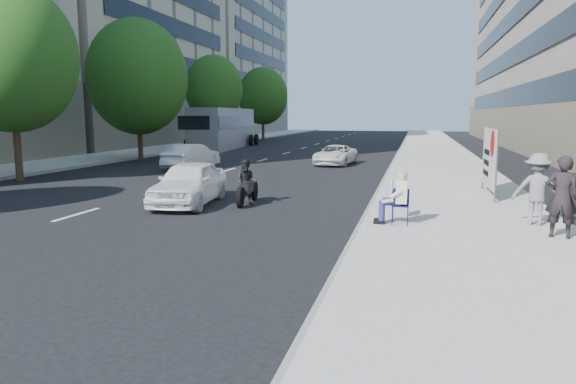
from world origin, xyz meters
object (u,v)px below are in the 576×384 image
(seated_protester, at_px, (396,195))
(pedestrian_woman, at_px, (562,197))
(protest_banner, at_px, (489,158))
(white_sedan_far, at_px, (335,155))
(motorcycle, at_px, (247,184))
(white_sedan_near, at_px, (189,183))
(bus, at_px, (224,128))
(jogger, at_px, (537,189))
(white_sedan_mid, at_px, (191,156))

(seated_protester, bearing_deg, pedestrian_woman, -9.38)
(pedestrian_woman, bearing_deg, protest_banner, -71.12)
(protest_banner, height_order, white_sedan_far, protest_banner)
(protest_banner, distance_m, motorcycle, 7.97)
(white_sedan_near, xyz_separation_m, motorcycle, (1.76, 0.41, -0.04))
(protest_banner, relative_size, bus, 0.25)
(seated_protester, height_order, pedestrian_woman, pedestrian_woman)
(white_sedan_near, height_order, white_sedan_far, white_sedan_near)
(jogger, xyz_separation_m, pedestrian_woman, (0.21, -1.31, 0.03))
(jogger, bearing_deg, white_sedan_mid, -24.73)
(jogger, relative_size, white_sedan_near, 0.44)
(pedestrian_woman, height_order, white_sedan_far, pedestrian_woman)
(white_sedan_far, relative_size, motorcycle, 1.92)
(motorcycle, bearing_deg, protest_banner, 13.73)
(seated_protester, relative_size, jogger, 0.75)
(pedestrian_woman, relative_size, bus, 0.15)
(white_sedan_mid, height_order, motorcycle, motorcycle)
(protest_banner, bearing_deg, white_sedan_near, -160.96)
(jogger, relative_size, pedestrian_woman, 0.97)
(jogger, xyz_separation_m, white_sedan_far, (-7.26, 15.22, -0.47))
(pedestrian_woman, bearing_deg, seated_protester, 2.28)
(seated_protester, bearing_deg, white_sedan_mid, 132.22)
(white_sedan_far, bearing_deg, bus, 139.35)
(bus, bearing_deg, jogger, -61.33)
(motorcycle, bearing_deg, pedestrian_woman, -27.46)
(white_sedan_mid, bearing_deg, pedestrian_woman, 143.55)
(seated_protester, distance_m, white_sedan_far, 16.44)
(pedestrian_woman, xyz_separation_m, bus, (-18.80, 28.69, 0.59))
(white_sedan_near, xyz_separation_m, white_sedan_far, (2.48, 13.83, -0.13))
(protest_banner, height_order, bus, bus)
(bus, bearing_deg, pedestrian_woman, -62.26)
(white_sedan_far, bearing_deg, pedestrian_woman, -59.31)
(jogger, relative_size, white_sedan_mid, 0.44)
(white_sedan_mid, xyz_separation_m, white_sedan_far, (6.92, 3.96, -0.10))
(bus, bearing_deg, motorcycle, -72.96)
(protest_banner, relative_size, motorcycle, 1.49)
(white_sedan_near, bearing_deg, bus, 103.17)
(pedestrian_woman, xyz_separation_m, motorcycle, (-8.18, 3.10, -0.41))
(seated_protester, height_order, motorcycle, seated_protester)
(jogger, distance_m, protest_banner, 4.61)
(white_sedan_near, relative_size, white_sedan_mid, 1.02)
(protest_banner, bearing_deg, white_sedan_far, 122.26)
(jogger, height_order, bus, bus)
(protest_banner, bearing_deg, jogger, -83.36)
(protest_banner, height_order, white_sedan_mid, protest_banner)
(white_sedan_near, height_order, motorcycle, motorcycle)
(motorcycle, relative_size, bus, 0.17)
(white_sedan_mid, xyz_separation_m, bus, (-4.41, 16.12, 0.99))
(seated_protester, height_order, jogger, jogger)
(pedestrian_woman, bearing_deg, white_sedan_far, -54.02)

